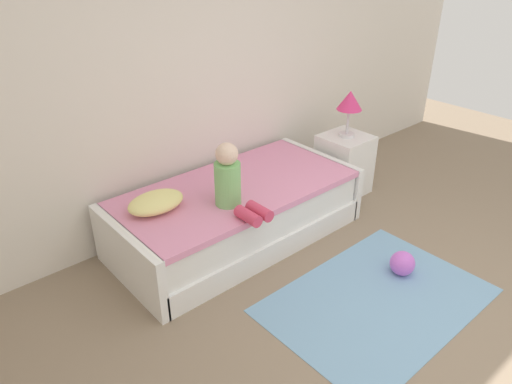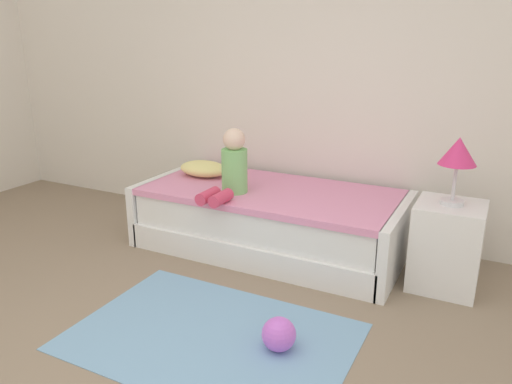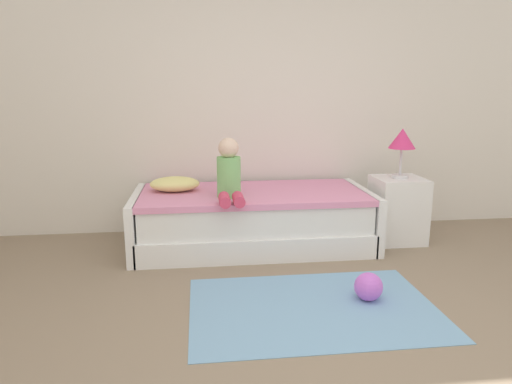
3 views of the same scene
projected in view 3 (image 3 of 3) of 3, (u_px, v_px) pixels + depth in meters
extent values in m
plane|color=gray|center=(340.00, 371.00, 2.37)|extent=(9.20, 9.20, 0.00)
cube|color=silver|center=(267.00, 83.00, 4.57)|extent=(7.20, 0.10, 2.90)
cube|color=white|center=(253.00, 234.00, 4.26)|extent=(2.00, 1.00, 0.20)
cube|color=white|center=(253.00, 210.00, 4.21)|extent=(1.94, 0.94, 0.25)
cube|color=pink|center=(253.00, 194.00, 4.18)|extent=(1.98, 0.98, 0.05)
cube|color=white|center=(137.00, 222.00, 4.10)|extent=(0.07, 1.00, 0.50)
cube|color=white|center=(361.00, 215.00, 4.35)|extent=(0.07, 1.00, 0.50)
cube|color=white|center=(397.00, 210.00, 4.34)|extent=(0.44, 0.44, 0.60)
cylinder|color=silver|center=(400.00, 176.00, 4.27)|extent=(0.15, 0.15, 0.03)
cylinder|color=silver|center=(401.00, 162.00, 4.24)|extent=(0.02, 0.02, 0.24)
cone|color=#E5387A|center=(402.00, 138.00, 4.19)|extent=(0.24, 0.24, 0.18)
cylinder|color=#7FC672|center=(229.00, 177.00, 3.93)|extent=(0.20, 0.20, 0.34)
sphere|color=beige|center=(228.00, 148.00, 3.88)|extent=(0.17, 0.17, 0.17)
cylinder|color=#D83F60|center=(225.00, 200.00, 3.66)|extent=(0.09, 0.22, 0.09)
cylinder|color=#D83F60|center=(239.00, 199.00, 3.68)|extent=(0.09, 0.22, 0.09)
ellipsoid|color=#F2E58C|center=(175.00, 184.00, 4.17)|extent=(0.44, 0.30, 0.13)
sphere|color=#CC66D8|center=(368.00, 287.00, 3.14)|extent=(0.19, 0.19, 0.19)
cube|color=#7AA8CC|center=(313.00, 307.00, 3.05)|extent=(1.60, 1.10, 0.01)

